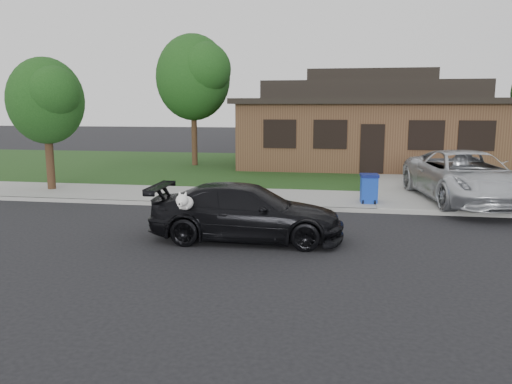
# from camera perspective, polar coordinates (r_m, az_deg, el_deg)

# --- Properties ---
(ground) EXTENTS (120.00, 120.00, 0.00)m
(ground) POSITION_cam_1_polar(r_m,az_deg,el_deg) (11.66, -3.87, -5.34)
(ground) COLOR black
(ground) RESTS_ON ground
(sidewalk) EXTENTS (60.00, 3.00, 0.12)m
(sidewalk) POSITION_cam_1_polar(r_m,az_deg,el_deg) (16.43, 0.17, -0.65)
(sidewalk) COLOR gray
(sidewalk) RESTS_ON ground
(curb) EXTENTS (60.00, 0.12, 0.12)m
(curb) POSITION_cam_1_polar(r_m,az_deg,el_deg) (14.98, -0.77, -1.68)
(curb) COLOR gray
(curb) RESTS_ON ground
(lawn) EXTENTS (60.00, 13.00, 0.13)m
(lawn) POSITION_cam_1_polar(r_m,az_deg,el_deg) (24.27, 3.26, 2.75)
(lawn) COLOR #193814
(lawn) RESTS_ON ground
(driveway) EXTENTS (4.50, 13.00, 0.14)m
(driveway) POSITION_cam_1_polar(r_m,az_deg,el_deg) (21.42, 18.51, 1.32)
(driveway) COLOR gray
(driveway) RESTS_ON ground
(sedan) EXTENTS (4.45, 2.14, 1.28)m
(sedan) POSITION_cam_1_polar(r_m,az_deg,el_deg) (11.43, -1.11, -2.32)
(sedan) COLOR black
(sedan) RESTS_ON ground
(minivan) EXTENTS (3.37, 5.87, 1.54)m
(minivan) POSITION_cam_1_polar(r_m,az_deg,el_deg) (16.60, 22.85, 1.66)
(minivan) COLOR silver
(minivan) RESTS_ON driveway
(recycling_bin) EXTENTS (0.56, 0.59, 0.88)m
(recycling_bin) POSITION_cam_1_polar(r_m,az_deg,el_deg) (15.59, 12.79, 0.42)
(recycling_bin) COLOR #0E329D
(recycling_bin) RESTS_ON sidewalk
(house) EXTENTS (12.60, 8.60, 4.65)m
(house) POSITION_cam_1_polar(r_m,az_deg,el_deg) (25.99, 12.68, 7.57)
(house) COLOR #422B1C
(house) RESTS_ON ground
(tree_0) EXTENTS (3.78, 3.60, 6.34)m
(tree_0) POSITION_cam_1_polar(r_m,az_deg,el_deg) (24.86, -6.91, 13.05)
(tree_0) COLOR #332114
(tree_0) RESTS_ON ground
(tree_2) EXTENTS (2.73, 2.60, 4.59)m
(tree_2) POSITION_cam_1_polar(r_m,az_deg,el_deg) (18.93, -22.74, 9.74)
(tree_2) COLOR #332114
(tree_2) RESTS_ON ground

